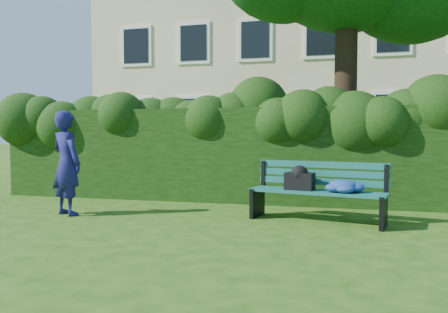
# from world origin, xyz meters

# --- Properties ---
(ground) EXTENTS (80.00, 80.00, 0.00)m
(ground) POSITION_xyz_m (0.00, 0.00, 0.00)
(ground) COLOR #20490F
(ground) RESTS_ON ground
(apartment_building) EXTENTS (16.00, 8.08, 12.00)m
(apartment_building) POSITION_xyz_m (-0.00, 13.99, 6.00)
(apartment_building) COLOR #C8B286
(apartment_building) RESTS_ON ground
(hedge) EXTENTS (10.00, 1.00, 1.80)m
(hedge) POSITION_xyz_m (0.00, 2.20, 0.90)
(hedge) COLOR black
(hedge) RESTS_ON ground
(park_bench) EXTENTS (2.07, 0.97, 0.89)m
(park_bench) POSITION_xyz_m (1.52, 0.44, 0.50)
(park_bench) COLOR #0F4D47
(park_bench) RESTS_ON ground
(man_reading) EXTENTS (0.72, 0.62, 1.68)m
(man_reading) POSITION_xyz_m (-2.47, -0.00, 0.84)
(man_reading) COLOR navy
(man_reading) RESTS_ON ground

